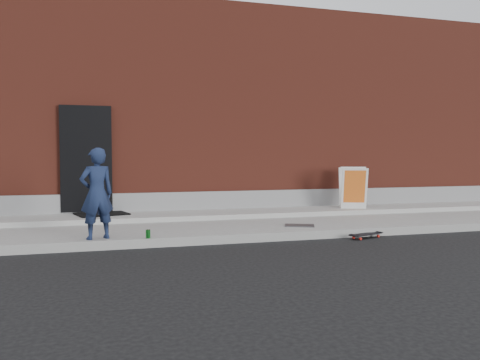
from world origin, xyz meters
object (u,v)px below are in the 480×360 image
object	(u,v)px
child	(97,194)
skateboard	(366,235)
pizza_sign	(353,187)
soda_can	(148,234)

from	to	relation	value
child	skateboard	distance (m)	4.67
skateboard	pizza_sign	bearing A→B (deg)	66.12
child	pizza_sign	distance (m)	5.99
child	soda_can	bearing A→B (deg)	150.89
skateboard	pizza_sign	size ratio (longest dim) A/B	0.75
pizza_sign	soda_can	bearing A→B (deg)	-155.80
pizza_sign	soda_can	world-z (taller)	pizza_sign
skateboard	soda_can	distance (m)	3.82
pizza_sign	skateboard	bearing A→B (deg)	-113.88
child	pizza_sign	bearing A→B (deg)	-178.39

